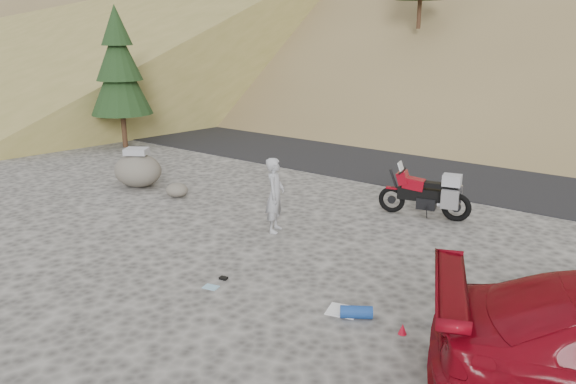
{
  "coord_description": "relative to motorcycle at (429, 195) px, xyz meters",
  "views": [
    {
      "loc": [
        6.1,
        -8.12,
        4.27
      ],
      "look_at": [
        -0.6,
        0.73,
        1.0
      ],
      "focal_mm": 35.0,
      "sensor_mm": 36.0,
      "label": 1
    }
  ],
  "objects": [
    {
      "name": "small_rock",
      "position": [
        -5.91,
        -2.41,
        -0.37
      ],
      "size": [
        0.71,
        0.66,
        0.36
      ],
      "rotation": [
        0.0,
        0.0,
        -0.22
      ],
      "color": "#504D45",
      "rests_on": "ground"
    },
    {
      "name": "boulder",
      "position": [
        -7.51,
        -2.37,
        -0.07
      ],
      "size": [
        1.73,
        1.6,
        1.09
      ],
      "rotation": [
        0.0,
        0.0,
        0.35
      ],
      "color": "#504D45",
      "rests_on": "ground"
    },
    {
      "name": "gear_glove_a",
      "position": [
        -1.47,
        -5.34,
        -0.53
      ],
      "size": [
        0.16,
        0.12,
        0.04
      ],
      "primitive_type": "cube",
      "rotation": [
        0.0,
        0.0,
        0.19
      ],
      "color": "black",
      "rests_on": "ground"
    },
    {
      "name": "road",
      "position": [
        -1.2,
        5.25,
        -0.55
      ],
      "size": [
        120.0,
        7.0,
        0.05
      ],
      "primitive_type": "cube",
      "color": "black",
      "rests_on": "ground"
    },
    {
      "name": "conifer_verge",
      "position": [
        -12.2,
        0.75,
        2.34
      ],
      "size": [
        2.2,
        2.2,
        5.04
      ],
      "color": "#362013",
      "rests_on": "ground"
    },
    {
      "name": "gear_blue_mat",
      "position": [
        1.1,
        -5.12,
        -0.45
      ],
      "size": [
        0.52,
        0.44,
        0.2
      ],
      "primitive_type": "cylinder",
      "rotation": [
        0.0,
        1.57,
        0.58
      ],
      "color": "navy",
      "rests_on": "ground"
    },
    {
      "name": "motorcycle",
      "position": [
        0.0,
        0.0,
        0.0
      ],
      "size": [
        2.13,
        0.9,
        1.28
      ],
      "rotation": [
        0.0,
        0.0,
        0.23
      ],
      "color": "black",
      "rests_on": "ground"
    },
    {
      "name": "ground",
      "position": [
        -1.2,
        -3.75,
        -0.55
      ],
      "size": [
        140.0,
        140.0,
        0.0
      ],
      "primitive_type": "plane",
      "color": "#43413E",
      "rests_on": "ground"
    },
    {
      "name": "man",
      "position": [
        -2.26,
        -2.87,
        -0.55
      ],
      "size": [
        0.59,
        0.7,
        1.63
      ],
      "primitive_type": "imported",
      "rotation": [
        0.0,
        0.0,
        1.98
      ],
      "color": "#9C9DA2",
      "rests_on": "ground"
    },
    {
      "name": "gear_blue_cloth",
      "position": [
        -1.42,
        -5.71,
        -0.54
      ],
      "size": [
        0.29,
        0.24,
        0.01
      ],
      "primitive_type": "cube",
      "rotation": [
        0.0,
        0.0,
        0.23
      ],
      "color": "#85B5CD",
      "rests_on": "ground"
    },
    {
      "name": "gear_white_cloth",
      "position": [
        0.82,
        -5.07,
        -0.54
      ],
      "size": [
        0.56,
        0.52,
        0.02
      ],
      "primitive_type": "cube",
      "rotation": [
        0.0,
        0.0,
        0.27
      ],
      "color": "white",
      "rests_on": "ground"
    },
    {
      "name": "gear_bottle",
      "position": [
        2.14,
        -4.5,
        -0.43
      ],
      "size": [
        0.09,
        0.09,
        0.23
      ],
      "primitive_type": "cylinder",
      "rotation": [
        0.0,
        0.0,
        -0.03
      ],
      "color": "navy",
      "rests_on": "ground"
    },
    {
      "name": "gear_funnel",
      "position": [
        1.87,
        -5.12,
        -0.47
      ],
      "size": [
        0.15,
        0.15,
        0.16
      ],
      "primitive_type": "cone",
      "rotation": [
        0.0,
        0.0,
        0.18
      ],
      "color": "red",
      "rests_on": "ground"
    }
  ]
}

